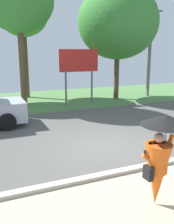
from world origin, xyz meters
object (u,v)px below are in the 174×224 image
(roadside_billboard, at_px, (79,65))
(tree_right_far, at_px, (23,14))
(tree_right_mid, at_px, (18,0))
(monk_pedestrian, at_px, (160,156))
(tree_left_far, at_px, (118,22))
(utility_pole, at_px, (150,48))

(roadside_billboard, bearing_deg, tree_right_far, 125.02)
(tree_right_mid, bearing_deg, tree_right_far, 77.17)
(monk_pedestrian, bearing_deg, roadside_billboard, 81.10)
(monk_pedestrian, distance_m, tree_right_far, 15.69)
(tree_left_far, xyz_separation_m, tree_right_mid, (-6.63, -0.25, 0.89))
(tree_left_far, bearing_deg, roadside_billboard, -166.80)
(monk_pedestrian, relative_size, tree_right_mid, 0.26)
(roadside_billboard, distance_m, tree_right_far, 5.78)
(monk_pedestrian, relative_size, tree_right_far, 0.28)
(roadside_billboard, bearing_deg, utility_pole, 7.82)
(utility_pole, xyz_separation_m, tree_left_far, (-2.83, -0.08, 1.70))
(tree_right_mid, bearing_deg, monk_pedestrian, -84.95)
(roadside_billboard, height_order, tree_right_mid, tree_right_mid)
(utility_pole, distance_m, roadside_billboard, 6.14)
(tree_left_far, height_order, tree_right_far, tree_left_far)
(monk_pedestrian, relative_size, roadside_billboard, 0.61)
(monk_pedestrian, xyz_separation_m, tree_right_mid, (-1.03, 11.60, 5.03))
(utility_pole, xyz_separation_m, tree_right_mid, (-9.46, -0.33, 2.59))
(monk_pedestrian, xyz_separation_m, tree_right_far, (-0.26, 14.95, 4.76))
(utility_pole, distance_m, tree_right_mid, 9.81)
(roadside_billboard, height_order, tree_right_far, tree_right_far)
(utility_pole, height_order, roadside_billboard, utility_pole)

